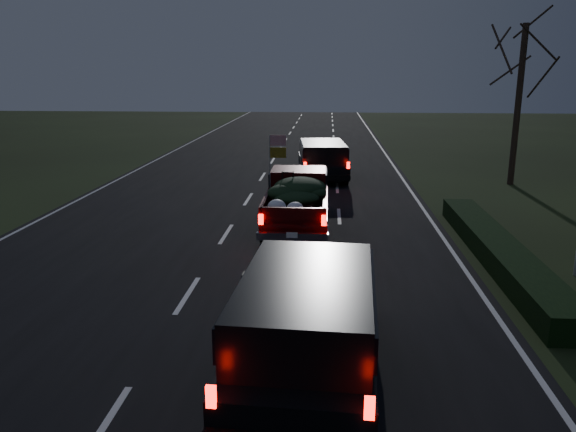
# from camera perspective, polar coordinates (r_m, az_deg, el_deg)

# --- Properties ---
(ground) EXTENTS (120.00, 120.00, 0.00)m
(ground) POSITION_cam_1_polar(r_m,az_deg,el_deg) (13.20, -10.17, -7.97)
(ground) COLOR black
(ground) RESTS_ON ground
(road_asphalt) EXTENTS (14.00, 120.00, 0.02)m
(road_asphalt) POSITION_cam_1_polar(r_m,az_deg,el_deg) (13.20, -10.17, -7.93)
(road_asphalt) COLOR black
(road_asphalt) RESTS_ON ground
(hedge_row) EXTENTS (1.00, 10.00, 0.60)m
(hedge_row) POSITION_cam_1_polar(r_m,az_deg,el_deg) (16.22, 20.55, -3.29)
(hedge_row) COLOR black
(hedge_row) RESTS_ON ground
(bare_tree_far) EXTENTS (3.60, 3.60, 7.00)m
(bare_tree_far) POSITION_cam_1_polar(r_m,az_deg,el_deg) (27.13, 22.68, 13.90)
(bare_tree_far) COLOR black
(bare_tree_far) RESTS_ON ground
(pickup_truck) EXTENTS (2.00, 5.15, 2.70)m
(pickup_truck) POSITION_cam_1_polar(r_m,az_deg,el_deg) (18.37, 0.95, 1.96)
(pickup_truck) COLOR #370708
(pickup_truck) RESTS_ON ground
(lead_suv) EXTENTS (2.52, 5.17, 1.44)m
(lead_suv) POSITION_cam_1_polar(r_m,az_deg,el_deg) (26.78, 3.53, 6.06)
(lead_suv) COLOR black
(lead_suv) RESTS_ON ground
(rear_suv) EXTENTS (2.49, 5.30, 1.49)m
(rear_suv) POSITION_cam_1_polar(r_m,az_deg,el_deg) (9.30, 1.97, -10.04)
(rear_suv) COLOR black
(rear_suv) RESTS_ON ground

